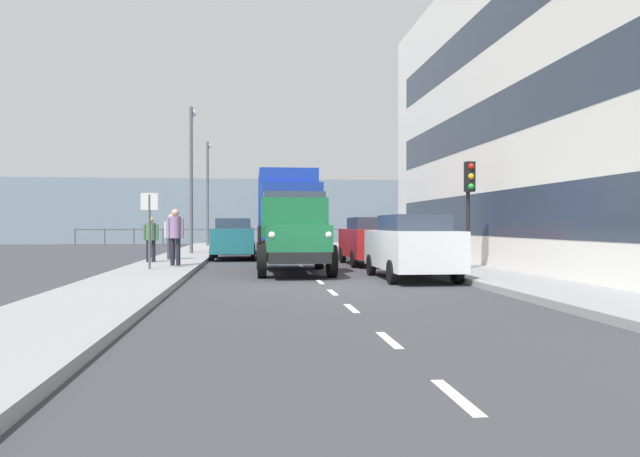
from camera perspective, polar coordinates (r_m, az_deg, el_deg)
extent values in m
plane|color=#38383D|center=(23.61, -2.26, -3.18)|extent=(80.00, 80.00, 0.00)
cube|color=gray|center=(24.38, 8.59, -2.90)|extent=(2.28, 41.16, 0.15)
cube|color=gray|center=(23.72, -13.42, -3.00)|extent=(2.28, 41.16, 0.15)
cube|color=silver|center=(5.42, 12.81, -15.27)|extent=(0.12, 1.10, 0.01)
cube|color=silver|center=(7.79, 6.56, -10.44)|extent=(0.12, 1.10, 0.01)
cube|color=silver|center=(10.59, 3.00, -7.55)|extent=(0.12, 1.10, 0.01)
cube|color=silver|center=(13.01, 1.20, -6.07)|extent=(0.12, 1.10, 0.01)
cube|color=silver|center=(15.39, 0.00, -5.07)|extent=(0.12, 1.10, 0.01)
cube|color=silver|center=(18.31, -1.04, -4.20)|extent=(0.12, 1.10, 0.01)
cube|color=silver|center=(21.16, -1.77, -3.59)|extent=(0.12, 1.10, 0.01)
cube|color=silver|center=(23.47, -2.24, -3.20)|extent=(0.12, 1.10, 0.01)
cube|color=silver|center=(25.79, -2.62, -2.87)|extent=(0.12, 1.10, 0.01)
cube|color=silver|center=(28.40, -2.97, -2.58)|extent=(0.12, 1.10, 0.01)
cube|color=silver|center=(31.39, -3.31, -2.30)|extent=(0.12, 1.10, 0.01)
cube|color=silver|center=(34.23, -3.57, -2.07)|extent=(0.12, 1.10, 0.01)
cube|color=silver|center=(36.80, -3.77, -1.90)|extent=(0.12, 1.10, 0.01)
cube|color=silver|center=(39.72, -3.97, -1.74)|extent=(0.12, 1.10, 0.01)
cube|color=silver|center=(22.47, 23.72, 10.32)|extent=(7.31, 22.08, 10.72)
cube|color=#2D3847|center=(20.55, 14.92, 1.30)|extent=(0.08, 18.77, 1.40)
cube|color=#2D3847|center=(20.82, 14.94, 9.58)|extent=(0.08, 18.77, 1.40)
cube|color=#2D3847|center=(21.50, 14.95, 17.50)|extent=(0.08, 18.77, 1.40)
cube|color=gray|center=(47.13, -4.36, 1.63)|extent=(80.00, 0.80, 5.00)
cylinder|color=#4C5156|center=(46.25, 13.42, -0.71)|extent=(0.08, 0.08, 1.20)
cylinder|color=#4C5156|center=(45.61, 11.06, -0.72)|extent=(0.08, 0.08, 1.20)
cylinder|color=#4C5156|center=(45.05, 8.63, -0.73)|extent=(0.08, 0.08, 1.20)
cylinder|color=#4C5156|center=(44.57, 6.15, -0.74)|extent=(0.08, 0.08, 1.20)
cylinder|color=#4C5156|center=(44.17, 3.61, -0.75)|extent=(0.08, 0.08, 1.20)
cylinder|color=#4C5156|center=(43.87, 1.04, -0.76)|extent=(0.08, 0.08, 1.20)
cylinder|color=#4C5156|center=(43.65, -1.56, -0.76)|extent=(0.08, 0.08, 1.20)
cylinder|color=#4C5156|center=(43.53, -4.19, -0.77)|extent=(0.08, 0.08, 1.20)
cylinder|color=#4C5156|center=(43.50, -6.82, -0.77)|extent=(0.08, 0.08, 1.20)
cylinder|color=#4C5156|center=(43.55, -9.45, -0.77)|extent=(0.08, 0.08, 1.20)
cylinder|color=#4C5156|center=(43.70, -12.07, -0.77)|extent=(0.08, 0.08, 1.20)
cylinder|color=#4C5156|center=(43.94, -14.67, -0.77)|extent=(0.08, 0.08, 1.20)
cylinder|color=#4C5156|center=(44.27, -17.23, -0.76)|extent=(0.08, 0.08, 1.20)
cylinder|color=#4C5156|center=(44.69, -19.75, -0.76)|extent=(0.08, 0.08, 1.20)
cylinder|color=#4C5156|center=(45.19, -22.22, -0.75)|extent=(0.08, 0.08, 1.20)
cube|color=#4C5156|center=(43.52, -4.19, -0.08)|extent=(28.00, 0.08, 0.08)
cube|color=black|center=(18.26, -2.58, -2.34)|extent=(1.64, 5.60, 0.30)
cube|color=#196038|center=(16.40, -2.14, -0.90)|extent=(1.72, 1.90, 0.70)
cube|color=silver|center=(15.51, -1.89, -1.08)|extent=(1.16, 0.08, 0.56)
sphere|color=white|center=(15.58, 0.80, -0.60)|extent=(0.20, 0.20, 0.20)
sphere|color=white|center=(15.46, -4.61, -0.61)|extent=(0.20, 0.20, 0.20)
cube|color=#196038|center=(17.91, -2.51, 1.05)|extent=(1.93, 1.34, 1.15)
cube|color=#2D3847|center=(17.92, -2.51, 2.57)|extent=(1.78, 1.23, 0.56)
cube|color=#2D2319|center=(19.59, -2.84, -1.48)|extent=(2.10, 2.80, 0.16)
cube|color=black|center=(19.67, 0.09, -0.54)|extent=(0.08, 2.80, 0.56)
cube|color=black|center=(19.55, -5.79, -0.55)|extent=(0.08, 2.80, 0.56)
cylinder|color=black|center=(16.69, 1.13, -3.11)|extent=(0.24, 0.90, 0.90)
cylinder|color=black|center=(16.55, -5.53, -3.14)|extent=(0.24, 0.90, 0.90)
cylinder|color=black|center=(19.89, -0.10, -2.55)|extent=(0.24, 0.90, 0.90)
cylinder|color=black|center=(19.77, -5.68, -2.57)|extent=(0.24, 0.90, 0.90)
cube|color=#193899|center=(24.28, -2.76, 1.21)|extent=(2.40, 2.21, 2.60)
cube|color=#2D3847|center=(24.29, -2.77, 2.56)|extent=(2.20, 2.04, 0.80)
cube|color=#1933B2|center=(24.34, -2.77, 4.51)|extent=(1.75, 0.20, 0.16)
cube|color=#193899|center=(28.28, -3.29, 2.21)|extent=(2.50, 5.95, 3.00)
cube|color=black|center=(27.34, -3.18, -1.23)|extent=(2.00, 8.07, 0.36)
cylinder|color=black|center=(24.48, -0.09, -1.84)|extent=(0.28, 1.04, 1.04)
cylinder|color=black|center=(24.33, -5.48, -1.85)|extent=(0.28, 1.04, 1.04)
cylinder|color=black|center=(28.07, -0.91, -1.56)|extent=(0.28, 1.04, 1.04)
cylinder|color=black|center=(27.94, -5.61, -1.57)|extent=(0.28, 1.04, 1.04)
cylinder|color=black|center=(30.18, -1.30, -1.42)|extent=(0.28, 1.04, 1.04)
cylinder|color=black|center=(30.06, -5.67, -1.43)|extent=(0.28, 1.04, 1.04)
cube|color=white|center=(16.28, 8.62, -1.97)|extent=(1.73, 4.22, 1.00)
cube|color=#2D3847|center=(16.07, 8.80, 0.53)|extent=(1.42, 2.32, 0.42)
cylinder|color=black|center=(17.39, 4.87, -3.47)|extent=(0.18, 0.60, 0.60)
cylinder|color=black|center=(17.79, 10.08, -3.39)|extent=(0.18, 0.60, 0.60)
cylinder|color=black|center=(14.84, 6.86, -4.13)|extent=(0.18, 0.60, 0.60)
cylinder|color=black|center=(15.30, 12.88, -4.00)|extent=(0.18, 0.60, 0.60)
cube|color=#B21E1E|center=(21.85, 4.71, -1.37)|extent=(1.66, 4.19, 1.00)
cube|color=#2D3847|center=(21.64, 4.82, 0.49)|extent=(1.36, 2.31, 0.42)
cylinder|color=black|center=(23.01, 2.16, -2.53)|extent=(0.18, 0.60, 0.60)
cylinder|color=black|center=(23.30, 5.99, -2.49)|extent=(0.18, 0.60, 0.60)
cylinder|color=black|center=(20.45, 3.25, -2.89)|extent=(0.18, 0.60, 0.60)
cylinder|color=black|center=(20.77, 7.54, -2.84)|extent=(0.18, 0.60, 0.60)
cube|color=#1E6670|center=(25.57, -8.21, -1.12)|extent=(1.72, 3.98, 1.00)
cube|color=#2D3847|center=(25.76, -8.20, 0.47)|extent=(1.41, 2.19, 0.42)
cylinder|color=black|center=(24.34, -6.38, -2.37)|extent=(0.18, 0.60, 0.60)
cylinder|color=black|center=(24.39, -10.22, -2.37)|extent=(0.18, 0.60, 0.60)
cylinder|color=black|center=(26.80, -6.39, -2.12)|extent=(0.18, 0.60, 0.60)
cylinder|color=black|center=(26.85, -9.87, -2.12)|extent=(0.18, 0.60, 0.60)
cube|color=maroon|center=(31.38, -7.89, -0.84)|extent=(1.72, 4.59, 1.00)
cube|color=#2D3847|center=(31.57, -7.88, 0.45)|extent=(1.41, 2.52, 0.42)
cylinder|color=black|center=(29.96, -6.40, -1.86)|extent=(0.18, 0.60, 0.60)
cylinder|color=black|center=(30.01, -9.51, -1.86)|extent=(0.18, 0.60, 0.60)
cylinder|color=black|center=(32.81, -6.40, -1.66)|extent=(0.18, 0.60, 0.60)
cylinder|color=black|center=(32.84, -9.25, -1.66)|extent=(0.18, 0.60, 0.60)
cylinder|color=black|center=(19.81, -13.30, -2.17)|extent=(0.14, 0.14, 0.88)
cylinder|color=black|center=(19.84, -13.81, -2.17)|extent=(0.14, 0.14, 0.88)
cylinder|color=gray|center=(19.80, -13.56, 0.11)|extent=(0.34, 0.34, 0.70)
cylinder|color=gray|center=(19.78, -12.93, 0.01)|extent=(0.09, 0.09, 0.64)
cylinder|color=gray|center=(19.83, -14.19, 0.01)|extent=(0.09, 0.09, 0.64)
sphere|color=tan|center=(19.81, -13.56, 1.46)|extent=(0.24, 0.24, 0.24)
cylinder|color=black|center=(21.91, -15.52, -2.08)|extent=(0.14, 0.14, 0.76)
cylinder|color=black|center=(21.94, -15.98, -2.08)|extent=(0.14, 0.14, 0.76)
cylinder|color=#47724C|center=(21.90, -15.75, -0.29)|extent=(0.34, 0.34, 0.60)
cylinder|color=#47724C|center=(21.87, -15.19, -0.37)|extent=(0.09, 0.09, 0.56)
cylinder|color=#47724C|center=(21.94, -16.32, -0.37)|extent=(0.09, 0.09, 0.56)
sphere|color=tan|center=(21.90, -15.76, 0.77)|extent=(0.21, 0.21, 0.21)
cylinder|color=#383342|center=(23.37, -13.70, -1.84)|extent=(0.14, 0.14, 0.83)
cylinder|color=#383342|center=(23.40, -14.14, -1.84)|extent=(0.14, 0.14, 0.83)
cylinder|color=silver|center=(23.37, -13.92, -0.02)|extent=(0.34, 0.34, 0.66)
cylinder|color=silver|center=(23.34, -13.39, -0.10)|extent=(0.09, 0.09, 0.60)
cylinder|color=silver|center=(23.40, -14.46, -0.10)|extent=(0.09, 0.09, 0.60)
sphere|color=tan|center=(23.37, -13.92, 1.06)|extent=(0.22, 0.22, 0.22)
cylinder|color=black|center=(18.67, 13.85, 1.24)|extent=(0.12, 0.12, 3.20)
cube|color=black|center=(18.60, 14.01, 4.79)|extent=(0.28, 0.24, 0.90)
sphere|color=red|center=(18.51, 14.14, 5.74)|extent=(0.18, 0.18, 0.18)
sphere|color=orange|center=(18.48, 14.14, 4.82)|extent=(0.18, 0.18, 0.18)
sphere|color=green|center=(18.46, 14.13, 3.89)|extent=(0.18, 0.18, 0.18)
cylinder|color=#59595B|center=(28.52, -12.12, 4.52)|extent=(0.16, 0.16, 6.77)
cylinder|color=#59595B|center=(29.38, -12.05, 10.86)|extent=(0.10, 0.90, 0.10)
sphere|color=silver|center=(29.81, -11.96, 10.61)|extent=(0.32, 0.32, 0.32)
cylinder|color=#59595B|center=(38.12, -10.62, 3.25)|extent=(0.16, 0.16, 6.46)
cylinder|color=#59595B|center=(38.85, -10.58, 7.83)|extent=(0.10, 0.90, 0.10)
sphere|color=silver|center=(39.29, -10.53, 7.67)|extent=(0.32, 0.32, 0.32)
cylinder|color=#4C4C4C|center=(18.48, -15.87, -0.31)|extent=(0.07, 0.07, 2.20)
cube|color=silver|center=(18.49, -15.87, 2.48)|extent=(0.50, 0.04, 0.50)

